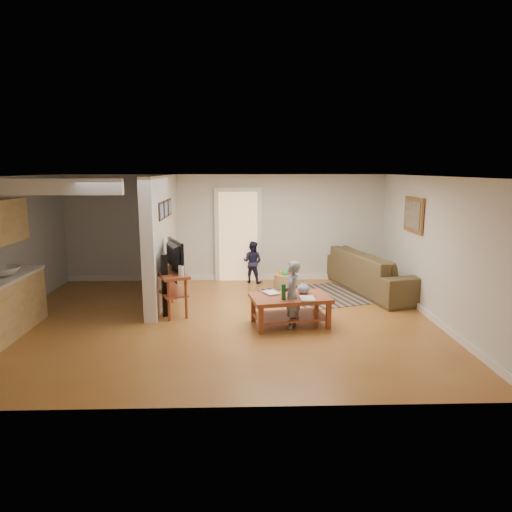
# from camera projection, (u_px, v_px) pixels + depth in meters

# --- Properties ---
(ground) EXTENTS (7.50, 7.50, 0.00)m
(ground) POSITION_uv_depth(u_px,v_px,m) (220.00, 320.00, 8.04)
(ground) COLOR #925525
(ground) RESTS_ON ground
(room_shell) EXTENTS (7.54, 6.02, 2.52)m
(room_shell) POSITION_uv_depth(u_px,v_px,m) (161.00, 235.00, 8.15)
(room_shell) COLOR beige
(room_shell) RESTS_ON ground
(area_rug) EXTENTS (2.87, 2.43, 0.01)m
(area_rug) POSITION_uv_depth(u_px,v_px,m) (326.00, 295.00, 9.63)
(area_rug) COLOR black
(area_rug) RESTS_ON ground
(sofa) EXTENTS (1.81, 3.10, 0.85)m
(sofa) POSITION_uv_depth(u_px,v_px,m) (375.00, 290.00, 10.00)
(sofa) COLOR #443822
(sofa) RESTS_ON ground
(coffee_table) EXTENTS (1.42, 0.98, 0.77)m
(coffee_table) POSITION_uv_depth(u_px,v_px,m) (291.00, 302.00, 7.72)
(coffee_table) COLOR maroon
(coffee_table) RESTS_ON ground
(tv_console) EXTENTS (0.89, 1.31, 1.06)m
(tv_console) POSITION_uv_depth(u_px,v_px,m) (171.00, 275.00, 8.41)
(tv_console) COLOR maroon
(tv_console) RESTS_ON ground
(speaker_left) EXTENTS (0.14, 0.14, 1.14)m
(speaker_left) POSITION_uv_depth(u_px,v_px,m) (165.00, 285.00, 8.17)
(speaker_left) COLOR black
(speaker_left) RESTS_ON ground
(speaker_right) EXTENTS (0.11, 0.11, 1.13)m
(speaker_right) POSITION_uv_depth(u_px,v_px,m) (174.00, 272.00, 9.28)
(speaker_right) COLOR black
(speaker_right) RESTS_ON ground
(toy_basket) EXTENTS (0.48, 0.48, 0.43)m
(toy_basket) POSITION_uv_depth(u_px,v_px,m) (285.00, 280.00, 10.19)
(toy_basket) COLOR #9B7043
(toy_basket) RESTS_ON ground
(child) EXTENTS (0.38, 0.48, 1.13)m
(child) POSITION_uv_depth(u_px,v_px,m) (291.00, 327.00, 7.69)
(child) COLOR gray
(child) RESTS_ON ground
(toddler) EXTENTS (0.59, 0.53, 0.98)m
(toddler) POSITION_uv_depth(u_px,v_px,m) (253.00, 282.00, 10.71)
(toddler) COLOR #1B1B38
(toddler) RESTS_ON ground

